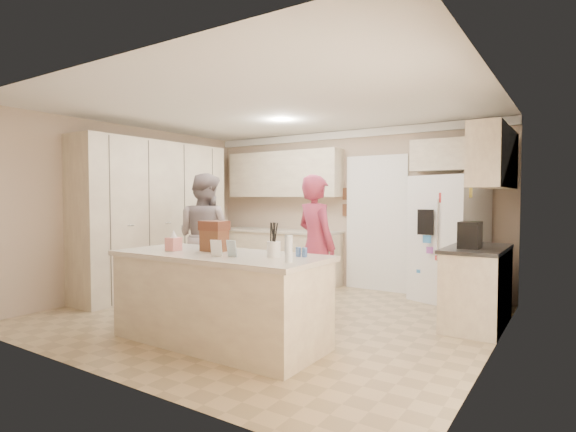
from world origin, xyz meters
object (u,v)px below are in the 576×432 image
Objects in this scene: coffee_maker at (470,235)px; dollhouse_body at (214,241)px; island_base at (219,300)px; teen_girl at (316,246)px; refrigerator at (448,239)px; utensil_crock at (274,249)px; tissue_box at (174,244)px; teen_boy at (205,236)px.

dollhouse_body is (-2.20, -1.80, -0.03)m from coffee_maker.
island_base is 0.62m from dollhouse_body.
teen_girl reaches higher than island_base.
utensil_crock is (-0.87, -3.10, 0.10)m from refrigerator.
dollhouse_body is 1.42m from teen_girl.
coffee_maker is at bearing 52.88° from utensil_crock.
refrigerator is 3.22m from utensil_crock.
teen_girl reaches higher than utensil_crock.
tissue_box is (-0.55, -0.10, 0.56)m from island_base.
teen_girl is at bearing -164.85° from coffee_maker.
island_base is at bearing 101.41° from teen_girl.
utensil_crock is 1.21m from tissue_box.
refrigerator is 0.98× the size of teen_boy.
teen_boy is at bearing 123.21° from tissue_box.
island_base is 0.86m from utensil_crock.
utensil_crock is at bearing 143.31° from teen_boy.
coffee_maker is at bearing -46.41° from refrigerator.
refrigerator is 2.09m from teen_girl.
dollhouse_body reaches higher than island_base.
refrigerator is at bearing 74.35° from utensil_crock.
teen_boy reaches higher than utensil_crock.
utensil_crock is at bearing -127.12° from coffee_maker.
teen_boy is 1.04× the size of teen_girl.
tissue_box is 0.08× the size of teen_boy.
teen_boy reaches higher than tissue_box.
refrigerator is 6.92× the size of dollhouse_body.
island_base is at bearing -175.60° from utensil_crock.
tissue_box is 0.08× the size of teen_girl.
coffee_maker is 3.28m from tissue_box.
tissue_box is 0.45m from dollhouse_body.
dollhouse_body is at bearing 131.84° from teen_boy.
teen_boy reaches higher than dollhouse_body.
coffee_maker is 0.14× the size of island_base.
teen_girl is (-1.19, -1.72, -0.01)m from refrigerator.
dollhouse_body is 1.91m from teen_boy.
teen_boy is (-3.59, -0.49, -0.15)m from coffee_maker.
refrigerator reaches higher than dollhouse_body.
island_base is 1.20× the size of teen_boy.
coffee_maker reaches higher than tissue_box.
dollhouse_body is 0.14× the size of teen_boy.
coffee_maker is 3.63m from teen_boy.
teen_girl is at bearing 103.08° from utensil_crock.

